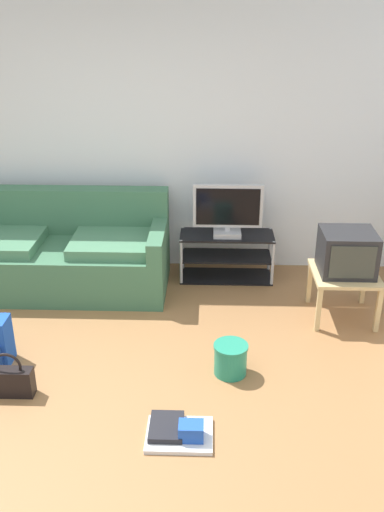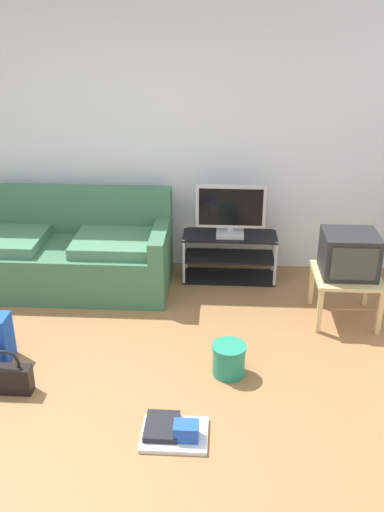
{
  "view_description": "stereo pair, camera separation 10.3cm",
  "coord_description": "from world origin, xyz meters",
  "px_view_note": "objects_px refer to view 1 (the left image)",
  "views": [
    {
      "loc": [
        0.81,
        -3.06,
        2.57
      ],
      "look_at": [
        0.67,
        0.98,
        0.74
      ],
      "focal_mm": 39.43,
      "sensor_mm": 36.0,
      "label": 1
    },
    {
      "loc": [
        0.91,
        -3.05,
        2.57
      ],
      "look_at": [
        0.67,
        0.98,
        0.74
      ],
      "focal_mm": 39.43,
      "sensor_mm": 36.0,
      "label": 2
    }
  ],
  "objects_px": {
    "couch": "(60,254)",
    "crt_tv": "(347,252)",
    "flat_tv": "(228,211)",
    "floor_tray": "(179,432)",
    "cleaning_bucket": "(231,358)",
    "side_table": "(344,279)",
    "handbag": "(9,380)",
    "tv_stand": "(226,256)"
  },
  "relations": [
    {
      "from": "couch",
      "to": "side_table",
      "type": "bearing_deg",
      "value": -11.04
    },
    {
      "from": "couch",
      "to": "tv_stand",
      "type": "xyz_separation_m",
      "value": [
        1.62,
        0.22,
        -0.1
      ]
    },
    {
      "from": "tv_stand",
      "to": "side_table",
      "type": "height_order",
      "value": "tv_stand"
    },
    {
      "from": "cleaning_bucket",
      "to": "crt_tv",
      "type": "bearing_deg",
      "value": 41.83
    },
    {
      "from": "couch",
      "to": "handbag",
      "type": "height_order",
      "value": "couch"
    },
    {
      "from": "tv_stand",
      "to": "crt_tv",
      "type": "relative_size",
      "value": 2.03
    },
    {
      "from": "tv_stand",
      "to": "crt_tv",
      "type": "xyz_separation_m",
      "value": [
        1.01,
        -0.72,
        0.38
      ]
    },
    {
      "from": "side_table",
      "to": "couch",
      "type": "bearing_deg",
      "value": 168.96
    },
    {
      "from": "side_table",
      "to": "handbag",
      "type": "bearing_deg",
      "value": -155.22
    },
    {
      "from": "crt_tv",
      "to": "couch",
      "type": "bearing_deg",
      "value": 169.3
    },
    {
      "from": "flat_tv",
      "to": "crt_tv",
      "type": "distance_m",
      "value": 1.23
    },
    {
      "from": "couch",
      "to": "floor_tray",
      "type": "distance_m",
      "value": 2.47
    },
    {
      "from": "tv_stand",
      "to": "crt_tv",
      "type": "height_order",
      "value": "crt_tv"
    },
    {
      "from": "handbag",
      "to": "side_table",
      "type": "bearing_deg",
      "value": 24.78
    },
    {
      "from": "couch",
      "to": "flat_tv",
      "type": "height_order",
      "value": "flat_tv"
    },
    {
      "from": "tv_stand",
      "to": "cleaning_bucket",
      "type": "bearing_deg",
      "value": -90.07
    },
    {
      "from": "flat_tv",
      "to": "tv_stand",
      "type": "bearing_deg",
      "value": 90.0
    },
    {
      "from": "side_table",
      "to": "handbag",
      "type": "distance_m",
      "value": 2.86
    },
    {
      "from": "couch",
      "to": "cleaning_bucket",
      "type": "bearing_deg",
      "value": -40.86
    },
    {
      "from": "tv_stand",
      "to": "handbag",
      "type": "distance_m",
      "value": 2.5
    },
    {
      "from": "side_table",
      "to": "crt_tv",
      "type": "bearing_deg",
      "value": 90.0
    },
    {
      "from": "side_table",
      "to": "crt_tv",
      "type": "height_order",
      "value": "crt_tv"
    },
    {
      "from": "tv_stand",
      "to": "handbag",
      "type": "height_order",
      "value": "tv_stand"
    },
    {
      "from": "cleaning_bucket",
      "to": "side_table",
      "type": "bearing_deg",
      "value": 41.32
    },
    {
      "from": "side_table",
      "to": "cleaning_bucket",
      "type": "height_order",
      "value": "side_table"
    },
    {
      "from": "floor_tray",
      "to": "cleaning_bucket",
      "type": "bearing_deg",
      "value": 63.22
    },
    {
      "from": "flat_tv",
      "to": "cleaning_bucket",
      "type": "bearing_deg",
      "value": -90.07
    },
    {
      "from": "tv_stand",
      "to": "flat_tv",
      "type": "bearing_deg",
      "value": -90.0
    },
    {
      "from": "flat_tv",
      "to": "side_table",
      "type": "distance_m",
      "value": 1.28
    },
    {
      "from": "tv_stand",
      "to": "cleaning_bucket",
      "type": "xyz_separation_m",
      "value": [
        -0.0,
        -1.62,
        -0.1
      ]
    },
    {
      "from": "couch",
      "to": "crt_tv",
      "type": "xyz_separation_m",
      "value": [
        2.62,
        -0.5,
        0.28
      ]
    },
    {
      "from": "flat_tv",
      "to": "floor_tray",
      "type": "xyz_separation_m",
      "value": [
        -0.36,
        -2.3,
        -0.68
      ]
    },
    {
      "from": "couch",
      "to": "handbag",
      "type": "xyz_separation_m",
      "value": [
        0.04,
        -1.71,
        -0.22
      ]
    },
    {
      "from": "side_table",
      "to": "cleaning_bucket",
      "type": "xyz_separation_m",
      "value": [
        -1.01,
        -0.89,
        -0.24
      ]
    },
    {
      "from": "flat_tv",
      "to": "handbag",
      "type": "relative_size",
      "value": 1.92
    },
    {
      "from": "flat_tv",
      "to": "floor_tray",
      "type": "relative_size",
      "value": 1.56
    },
    {
      "from": "side_table",
      "to": "crt_tv",
      "type": "xyz_separation_m",
      "value": [
        -0.0,
        0.02,
        0.25
      ]
    },
    {
      "from": "couch",
      "to": "flat_tv",
      "type": "xyz_separation_m",
      "value": [
        1.62,
        0.2,
        0.39
      ]
    },
    {
      "from": "couch",
      "to": "tv_stand",
      "type": "height_order",
      "value": "couch"
    },
    {
      "from": "couch",
      "to": "handbag",
      "type": "relative_size",
      "value": 5.91
    },
    {
      "from": "handbag",
      "to": "flat_tv",
      "type": "bearing_deg",
      "value": 50.34
    },
    {
      "from": "couch",
      "to": "flat_tv",
      "type": "relative_size",
      "value": 3.08
    }
  ]
}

